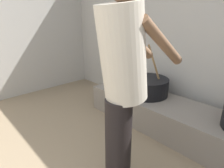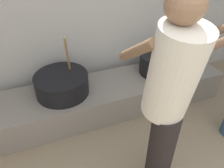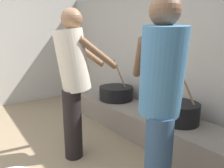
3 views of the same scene
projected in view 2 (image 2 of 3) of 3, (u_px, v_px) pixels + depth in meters
The scene contains 4 objects.
hearth_ledge at pixel (115, 95), 2.62m from camera, with size 2.60×0.60×0.35m, color slate.
cooking_pot_main at pixel (62, 84), 2.31m from camera, with size 0.56×0.56×0.67m.
cooking_pot_secondary at pixel (160, 63), 2.63m from camera, with size 0.48×0.48×0.69m.
cook_in_cream_shirt at pixel (168, 96), 1.41m from camera, with size 0.35×0.67×1.61m.
Camera 2 is at (-0.88, 0.20, 1.81)m, focal length 35.25 mm.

